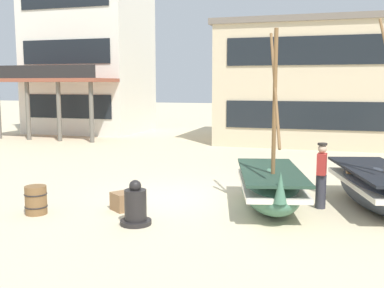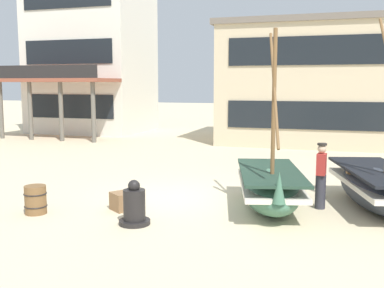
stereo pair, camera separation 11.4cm
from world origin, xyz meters
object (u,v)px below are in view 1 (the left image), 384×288
(cargo_crate, at_px, (124,201))
(harbor_building_main, at_px, (314,83))
(fishing_boat_centre_large, at_px, (378,186))
(harbor_building_annex, at_px, (89,55))
(wooden_barrel, at_px, (36,200))
(fishing_boat_near_left, at_px, (270,187))
(capstan_winch, at_px, (136,207))
(fisherman_by_hull, at_px, (321,176))

(cargo_crate, relative_size, harbor_building_main, 0.05)
(fishing_boat_centre_large, height_order, harbor_building_annex, harbor_building_annex)
(fishing_boat_centre_large, height_order, wooden_barrel, fishing_boat_centre_large)
(fishing_boat_near_left, bearing_deg, wooden_barrel, -157.80)
(fishing_boat_centre_large, bearing_deg, fishing_boat_near_left, -162.98)
(capstan_winch, relative_size, harbor_building_annex, 0.10)
(harbor_building_annex, bearing_deg, fishing_boat_near_left, -48.16)
(fishing_boat_near_left, height_order, capstan_winch, fishing_boat_near_left)
(harbor_building_annex, bearing_deg, harbor_building_main, -5.52)
(fishing_boat_centre_large, relative_size, fisherman_by_hull, 3.24)
(harbor_building_annex, bearing_deg, fishing_boat_centre_large, -41.74)
(wooden_barrel, relative_size, harbor_building_annex, 0.07)
(capstan_winch, bearing_deg, harbor_building_main, 79.04)
(wooden_barrel, distance_m, harbor_building_main, 17.63)
(fisherman_by_hull, relative_size, harbor_building_annex, 0.17)
(harbor_building_main, bearing_deg, harbor_building_annex, 174.48)
(fishing_boat_centre_large, xyz_separation_m, harbor_building_annex, (-16.56, 14.77, 4.46))
(fishing_boat_centre_large, height_order, cargo_crate, fishing_boat_centre_large)
(harbor_building_main, bearing_deg, fisherman_by_hull, -86.72)
(fisherman_by_hull, height_order, capstan_winch, fisherman_by_hull)
(fishing_boat_centre_large, bearing_deg, cargo_crate, -161.56)
(fisherman_by_hull, distance_m, cargo_crate, 5.05)
(fishing_boat_near_left, distance_m, harbor_building_annex, 21.38)
(fishing_boat_near_left, bearing_deg, fisherman_by_hull, 17.42)
(fishing_boat_near_left, distance_m, harbor_building_main, 14.43)
(fishing_boat_centre_large, distance_m, cargo_crate, 6.46)
(harbor_building_main, bearing_deg, fishing_boat_near_left, -91.78)
(fishing_boat_centre_large, bearing_deg, capstan_winch, -150.37)
(fishing_boat_centre_large, bearing_deg, harbor_building_annex, 138.26)
(cargo_crate, bearing_deg, capstan_winch, -52.63)
(fishing_boat_centre_large, distance_m, harbor_building_annex, 22.63)
(fisherman_by_hull, distance_m, wooden_barrel, 7.14)
(wooden_barrel, distance_m, cargo_crate, 2.13)
(fishing_boat_centre_large, distance_m, capstan_winch, 6.16)
(fishing_boat_near_left, bearing_deg, harbor_building_main, 88.22)
(fishing_boat_near_left, relative_size, harbor_building_main, 0.45)
(fisherman_by_hull, xyz_separation_m, harbor_building_annex, (-15.17, 15.19, 4.20))
(wooden_barrel, relative_size, harbor_building_main, 0.07)
(fishing_boat_near_left, bearing_deg, fishing_boat_centre_large, 17.02)
(fisherman_by_hull, xyz_separation_m, capstan_winch, (-3.97, -2.63, -0.43))
(fisherman_by_hull, bearing_deg, harbor_building_annex, 134.98)
(cargo_crate, height_order, harbor_building_main, harbor_building_main)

